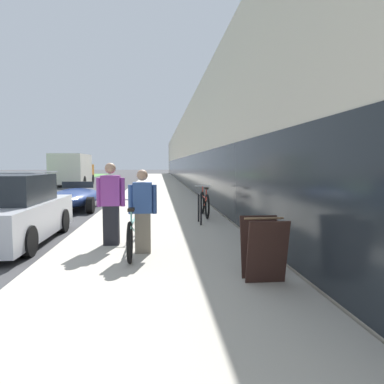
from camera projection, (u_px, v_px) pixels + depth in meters
sidewalk_slab at (158, 187)px, 25.13m from camera, size 4.10×70.00×0.13m
storefront_facade at (230, 153)px, 33.53m from camera, size 10.01×70.00×5.83m
lawn_strip at (20, 186)px, 27.99m from camera, size 4.94×70.00×0.03m
tandem_bicycle at (134, 229)px, 6.67m from camera, size 0.52×2.80×0.88m
person_rider at (143, 211)px, 6.29m from camera, size 0.52×0.20×1.54m
person_bystander at (111, 204)px, 6.90m from camera, size 0.57×0.22×1.66m
bike_rack_hoop at (200, 205)px, 9.46m from camera, size 0.05×0.60×0.84m
cruiser_bike_nearest at (205, 204)px, 10.81m from camera, size 0.52×1.85×0.94m
sandwich_board_sign at (263, 249)px, 4.81m from camera, size 0.56×0.56×0.90m
parked_sedan_curbside at (10, 213)px, 7.58m from camera, size 1.85×4.00×1.60m
vintage_roadster_curbside at (75, 197)px, 13.45m from camera, size 1.89×4.39×1.06m
moving_truck at (73, 170)px, 28.41m from camera, size 2.55×6.00×2.59m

